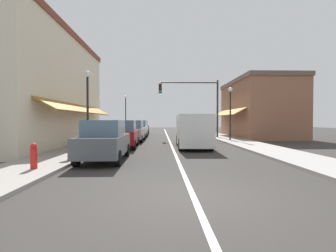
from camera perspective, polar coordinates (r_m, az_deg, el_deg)
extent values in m
plane|color=#33302D|center=(23.63, 0.13, -2.98)|extent=(80.00, 80.00, 0.00)
cube|color=gray|center=(24.09, -13.07, -2.79)|extent=(2.60, 56.00, 0.12)
cube|color=#A39E99|center=(24.43, 13.15, -2.73)|extent=(2.60, 56.00, 0.12)
cube|color=silver|center=(23.63, 0.13, -2.97)|extent=(0.14, 52.00, 0.01)
cube|color=beige|center=(19.73, -28.34, 6.91)|extent=(5.47, 14.00, 7.49)
cube|color=brown|center=(20.50, -28.46, 17.95)|extent=(5.67, 14.20, 0.40)
cube|color=slate|center=(18.59, -20.87, 0.10)|extent=(0.08, 10.64, 1.80)
cube|color=olive|center=(18.41, -19.11, 3.84)|extent=(1.27, 11.76, 0.73)
cube|color=slate|center=(16.13, -24.70, 14.20)|extent=(0.08, 1.10, 1.30)
cube|color=slate|center=(21.82, -18.26, 10.81)|extent=(0.08, 1.10, 1.30)
cube|color=#8E5B42|center=(27.55, 20.19, 3.34)|extent=(5.40, 10.00, 5.56)
cube|color=brown|center=(27.82, 20.24, 9.48)|extent=(5.60, 10.20, 0.40)
cube|color=slate|center=(26.67, 14.89, 0.47)|extent=(0.08, 7.60, 1.80)
cube|color=olive|center=(26.51, 13.64, 3.07)|extent=(1.27, 8.40, 0.73)
cube|color=slate|center=(24.67, 16.40, 6.46)|extent=(0.08, 1.10, 1.30)
cube|color=slate|center=(28.87, 13.67, 5.72)|extent=(0.08, 1.10, 1.30)
cube|color=#4C5156|center=(11.10, -14.42, -4.17)|extent=(1.76, 4.12, 0.80)
cube|color=slate|center=(10.96, -14.55, -0.42)|extent=(1.54, 2.02, 0.66)
cylinder|color=black|center=(12.64, -16.64, -5.35)|extent=(0.21, 0.62, 0.62)
cylinder|color=black|center=(12.34, -9.47, -5.47)|extent=(0.21, 0.62, 0.62)
cylinder|color=black|center=(10.06, -20.49, -7.07)|extent=(0.21, 0.62, 0.62)
cylinder|color=black|center=(9.69, -11.49, -7.34)|extent=(0.21, 0.62, 0.62)
cube|color=maroon|center=(16.12, -10.30, -2.46)|extent=(1.83, 4.14, 0.80)
cube|color=slate|center=(15.99, -10.36, 0.13)|extent=(1.57, 2.04, 0.66)
cylinder|color=black|center=(17.60, -12.31, -3.46)|extent=(0.22, 0.63, 0.62)
cylinder|color=black|center=(17.42, -7.16, -3.49)|extent=(0.22, 0.63, 0.62)
cylinder|color=black|center=(14.94, -13.96, -4.31)|extent=(0.22, 0.63, 0.62)
cylinder|color=black|center=(14.73, -7.88, -4.37)|extent=(0.22, 0.63, 0.62)
cube|color=#B7BABF|center=(20.66, -8.06, -1.63)|extent=(1.79, 4.13, 0.80)
cube|color=slate|center=(20.53, -8.10, 0.39)|extent=(1.55, 2.03, 0.66)
cylinder|color=black|center=(22.13, -9.64, -2.48)|extent=(0.21, 0.62, 0.62)
cylinder|color=black|center=(21.94, -5.55, -2.50)|extent=(0.21, 0.62, 0.62)
cylinder|color=black|center=(19.47, -10.87, -3.00)|extent=(0.21, 0.62, 0.62)
cylinder|color=black|center=(19.25, -6.23, -3.03)|extent=(0.21, 0.62, 0.62)
cube|color=silver|center=(25.68, -6.79, -1.06)|extent=(1.74, 4.11, 0.80)
cube|color=slate|center=(25.56, -6.82, 0.56)|extent=(1.53, 2.01, 0.66)
cylinder|color=black|center=(27.13, -8.19, -1.79)|extent=(0.20, 0.62, 0.62)
cylinder|color=black|center=(26.99, -4.85, -1.79)|extent=(0.20, 0.62, 0.62)
cylinder|color=black|center=(24.45, -8.94, -2.12)|extent=(0.20, 0.62, 0.62)
cylinder|color=black|center=(24.29, -5.23, -2.14)|extent=(0.20, 0.62, 0.62)
cube|color=black|center=(30.63, -6.24, -0.68)|extent=(1.77, 4.12, 0.80)
cube|color=slate|center=(30.51, -6.26, 0.68)|extent=(1.54, 2.02, 0.66)
cylinder|color=black|center=(32.07, -7.42, -1.31)|extent=(0.21, 0.62, 0.62)
cylinder|color=black|center=(31.93, -4.60, -1.32)|extent=(0.21, 0.62, 0.62)
cylinder|color=black|center=(29.39, -8.01, -1.55)|extent=(0.21, 0.62, 0.62)
cylinder|color=black|center=(29.23, -4.93, -1.56)|extent=(0.21, 0.62, 0.62)
cube|color=silver|center=(15.87, 5.80, -0.85)|extent=(2.09, 5.05, 1.90)
cube|color=slate|center=(18.25, 5.02, 0.77)|extent=(1.73, 0.32, 0.84)
cube|color=black|center=(18.47, 4.96, -2.69)|extent=(1.87, 0.25, 0.24)
cylinder|color=black|center=(17.39, 2.36, -3.32)|extent=(0.26, 0.73, 0.72)
cylinder|color=black|center=(17.56, 8.13, -3.29)|extent=(0.26, 0.73, 0.72)
cylinder|color=black|center=(14.31, 2.92, -4.32)|extent=(0.26, 0.73, 0.72)
cylinder|color=black|center=(14.51, 9.91, -4.26)|extent=(0.26, 0.73, 0.72)
cylinder|color=#333333|center=(24.61, 11.37, 3.80)|extent=(0.18, 0.18, 5.69)
cylinder|color=#333333|center=(24.39, 4.88, 9.97)|extent=(5.60, 0.12, 0.12)
cube|color=black|center=(23.97, -1.81, 8.68)|extent=(0.30, 0.24, 0.90)
sphere|color=#420F0F|center=(23.88, -1.81, 9.39)|extent=(0.20, 0.20, 0.20)
sphere|color=#3D2D0C|center=(23.84, -1.81, 8.72)|extent=(0.20, 0.20, 0.20)
sphere|color=green|center=(23.81, -1.81, 8.05)|extent=(0.20, 0.20, 0.20)
cylinder|color=black|center=(14.48, -18.09, 2.52)|extent=(0.12, 0.12, 4.17)
sphere|color=white|center=(14.71, -18.15, 11.38)|extent=(0.36, 0.36, 0.36)
cylinder|color=black|center=(21.45, 14.20, 2.15)|extent=(0.12, 0.12, 4.19)
sphere|color=white|center=(21.61, 14.23, 8.19)|extent=(0.36, 0.36, 0.36)
cylinder|color=black|center=(30.72, -9.77, 2.17)|extent=(0.12, 0.12, 4.48)
sphere|color=white|center=(30.85, -9.79, 6.66)|extent=(0.36, 0.36, 0.36)
cylinder|color=red|center=(9.56, -28.62, -6.61)|extent=(0.22, 0.22, 0.70)
sphere|color=red|center=(9.51, -28.65, -4.10)|extent=(0.20, 0.20, 0.20)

